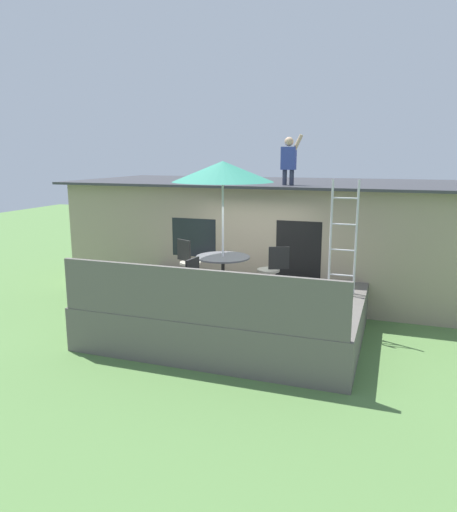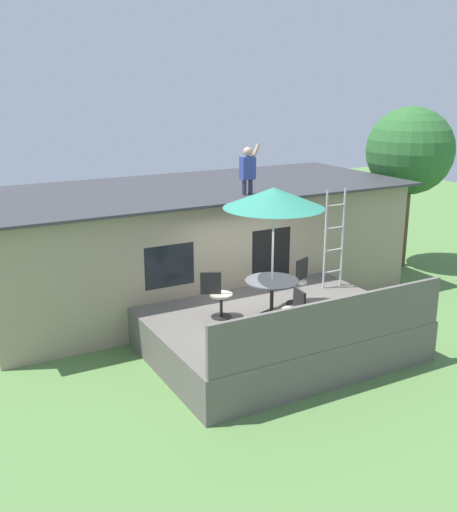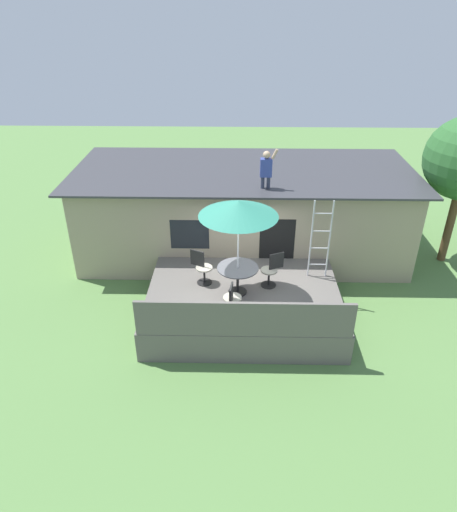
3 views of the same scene
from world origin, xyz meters
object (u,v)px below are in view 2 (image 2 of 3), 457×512
(patio_table, at_px, (272,288))
(step_ladder, at_px, (334,239))
(patio_chair_near, at_px, (296,312))
(patio_chair_right, at_px, (298,282))
(backyard_tree, at_px, (410,152))
(person_figure, at_px, (248,167))
(patio_umbrella, at_px, (274,198))
(patio_chair_left, at_px, (217,295))

(patio_table, xyz_separation_m, step_ladder, (2.15, 0.86, 0.51))
(patio_table, distance_m, patio_chair_near, 1.01)
(patio_chair_right, relative_size, backyard_tree, 0.20)
(person_figure, xyz_separation_m, patio_chair_near, (-0.88, -3.23, -2.14))
(patio_table, relative_size, patio_umbrella, 0.41)
(patio_chair_left, distance_m, patio_chair_right, 1.83)
(person_figure, relative_size, patio_chair_near, 1.21)
(patio_umbrella, distance_m, patio_chair_near, 2.14)
(backyard_tree, bearing_deg, step_ladder, -151.95)
(step_ladder, bearing_deg, patio_umbrella, -158.14)
(patio_chair_near, bearing_deg, patio_chair_right, -29.04)
(backyard_tree, bearing_deg, patio_table, -153.90)
(step_ladder, bearing_deg, patio_chair_near, -140.86)
(patio_chair_right, bearing_deg, patio_table, 0.00)
(patio_chair_left, bearing_deg, patio_umbrella, 0.00)
(patio_table, relative_size, patio_chair_near, 1.13)
(backyard_tree, bearing_deg, person_figure, -170.35)
(patio_chair_left, distance_m, backyard_tree, 8.28)
(patio_table, relative_size, backyard_tree, 0.23)
(patio_table, height_order, backyard_tree, backyard_tree)
(person_figure, bearing_deg, step_ladder, -44.47)
(patio_umbrella, xyz_separation_m, person_figure, (0.75, 2.23, 0.25))
(person_figure, relative_size, backyard_tree, 0.24)
(patio_chair_right, xyz_separation_m, patio_chair_near, (-1.01, -1.36, 0.00))
(patio_chair_left, distance_m, patio_chair_near, 1.67)
(patio_table, distance_m, person_figure, 3.10)
(patio_chair_left, bearing_deg, patio_chair_near, -34.61)
(patio_table, distance_m, step_ladder, 2.37)
(patio_umbrella, distance_m, patio_chair_right, 2.12)
(patio_chair_left, bearing_deg, backyard_tree, 46.40)
(patio_table, bearing_deg, patio_chair_right, 22.88)
(patio_umbrella, xyz_separation_m, patio_chair_right, (0.88, 0.37, -1.89))
(patio_umbrella, relative_size, backyard_tree, 0.56)
(patio_table, height_order, patio_chair_left, patio_chair_left)
(person_figure, distance_m, patio_chair_left, 3.25)
(patio_umbrella, xyz_separation_m, patio_chair_near, (-0.13, -0.99, -1.89))
(patio_umbrella, xyz_separation_m, step_ladder, (2.15, 0.86, -1.25))
(person_figure, distance_m, patio_chair_near, 3.97)
(patio_table, distance_m, patio_umbrella, 1.76)
(patio_chair_right, distance_m, patio_chair_near, 1.70)
(step_ladder, height_order, patio_chair_left, step_ladder)
(step_ladder, relative_size, patio_chair_left, 2.39)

